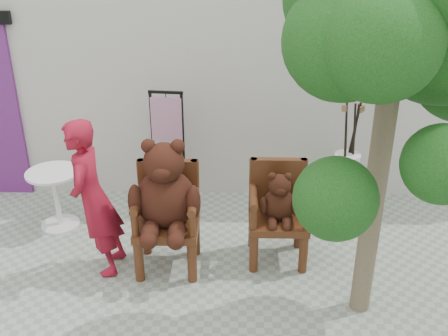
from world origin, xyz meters
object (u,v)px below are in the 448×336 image
Objects in this scene: chair_big at (166,199)px; chair_small at (278,205)px; cafe_table at (56,192)px; display_stand at (169,166)px; stool_bucket at (346,168)px; tree at (413,35)px; person at (94,199)px.

chair_big is 1.15m from chair_small.
chair_small is at bearing 10.41° from chair_big.
cafe_table is 0.47× the size of display_stand.
chair_small is (1.12, 0.21, -0.17)m from chair_big.
stool_bucket is 0.43× the size of tree.
person is 2.89m from stool_bucket.
person is (-0.70, -0.05, 0.01)m from chair_big.
chair_big is 0.98× the size of stool_bucket.
tree reaches higher than stool_bucket.
chair_big is at bearing -151.70° from stool_bucket.
chair_small is 0.69× the size of display_stand.
display_stand is (0.58, 1.23, -0.22)m from person.
cafe_table is (-0.67, 0.80, -0.36)m from person.
chair_small is at bearing -12.43° from cafe_table.
tree reaches higher than chair_small.
stool_bucket is at bearing 88.49° from tree.
person is 1.38m from display_stand.
person is at bearing -157.43° from stool_bucket.
person is at bearing -172.07° from chair_small.
person reaches higher than display_stand.
tree is at bearing -48.14° from chair_small.
tree is at bearing -19.77° from chair_big.
person is 3.20m from tree.
chair_big is at bearing -28.84° from cafe_table.
tree is (-0.05, -1.75, 1.87)m from stool_bucket.
tree is at bearing 78.23° from person.
person is at bearing 166.19° from tree.
cafe_table is at bearing 167.57° from chair_small.
chair_small is 1.58m from display_stand.
display_stand reaches higher than chair_big.
stool_bucket reaches higher than chair_big.
stool_bucket is (2.09, -0.12, 0.06)m from display_stand.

